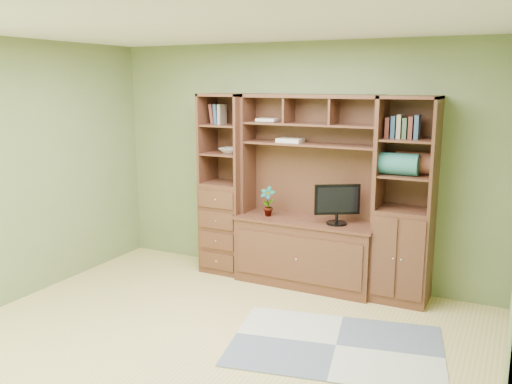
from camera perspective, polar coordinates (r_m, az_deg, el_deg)
The scene contains 11 objects.
room at distance 4.27m, azimuth -5.75°, elevation -0.40°, with size 4.60×4.10×2.64m.
center_hutch at distance 5.75m, azimuth 5.31°, elevation -0.07°, with size 1.54×0.53×2.05m, color #4F2A1B.
left_tower at distance 6.21m, azimuth -3.18°, elevation 0.83°, with size 0.50×0.45×2.05m, color #4F2A1B.
right_tower at distance 5.52m, azimuth 15.44°, elevation -0.95°, with size 0.55×0.45×2.05m, color #4F2A1B.
rug at distance 4.77m, azimuth 8.41°, elevation -15.69°, with size 1.74×1.16×0.01m, color #939798.
monitor at distance 5.61m, azimuth 8.56°, elevation -0.51°, with size 0.47×0.21×0.58m, color black.
orchid at distance 5.92m, azimuth 1.23°, elevation -0.99°, with size 0.17×0.12×0.33m, color #B45C3D.
magazines at distance 5.84m, azimuth 3.63°, elevation 5.46°, with size 0.26×0.19×0.04m, color beige.
bowl at distance 6.12m, azimuth -2.76°, elevation 4.40°, with size 0.23×0.23×0.06m, color beige.
blanket_teal at distance 5.42m, azimuth 14.82°, elevation 2.87°, with size 0.37×0.21×0.21m, color #286962.
blanket_red at distance 5.52m, azimuth 16.48°, elevation 2.94°, with size 0.39×0.22×0.22m, color brown.
Camera 1 is at (2.23, -3.53, 2.18)m, focal length 38.00 mm.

